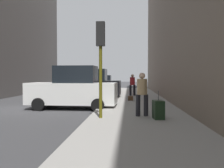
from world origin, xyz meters
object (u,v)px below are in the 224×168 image
(parked_red_hatchback, at_px, (100,85))
(traffic_light, at_px, (101,49))
(pedestrian_in_red_jacket, at_px, (132,84))
(duffel_bag, at_px, (131,98))
(parked_black_suv, at_px, (91,85))
(parked_white_van, at_px, (73,89))
(pedestrian_in_tan_coat, at_px, (142,92))
(rolling_suitcase, at_px, (158,110))
(fire_hydrant, at_px, (113,94))

(parked_red_hatchback, height_order, traffic_light, traffic_light)
(pedestrian_in_red_jacket, bearing_deg, duffel_bag, -92.49)
(parked_black_suv, relative_size, traffic_light, 1.29)
(parked_red_hatchback, height_order, pedestrian_in_red_jacket, pedestrian_in_red_jacket)
(parked_white_van, relative_size, pedestrian_in_tan_coat, 2.73)
(rolling_suitcase, bearing_deg, duffel_bag, 98.18)
(fire_hydrant, xyz_separation_m, pedestrian_in_tan_coat, (1.63, -7.06, 0.61))
(traffic_light, bearing_deg, parked_red_hatchback, 96.77)
(parked_black_suv, height_order, pedestrian_in_tan_coat, parked_black_suv)
(parked_black_suv, distance_m, pedestrian_in_tan_coat, 9.54)
(parked_white_van, relative_size, duffel_bag, 10.61)
(parked_white_van, xyz_separation_m, pedestrian_in_tan_coat, (3.43, -3.07, 0.07))
(traffic_light, height_order, pedestrian_in_tan_coat, traffic_light)
(parked_red_hatchback, xyz_separation_m, traffic_light, (1.85, -15.62, 1.91))
(parked_red_hatchback, bearing_deg, rolling_suitcase, -75.70)
(pedestrian_in_tan_coat, relative_size, rolling_suitcase, 1.64)
(traffic_light, height_order, pedestrian_in_red_jacket, traffic_light)
(parked_white_van, distance_m, parked_black_suv, 5.83)
(parked_black_suv, height_order, fire_hydrant, parked_black_suv)
(parked_white_van, bearing_deg, parked_black_suv, 90.00)
(parked_white_van, distance_m, rolling_suitcase, 5.45)
(fire_hydrant, distance_m, pedestrian_in_red_jacket, 3.52)
(parked_black_suv, bearing_deg, duffel_bag, -41.33)
(duffel_bag, bearing_deg, rolling_suitcase, -81.82)
(traffic_light, bearing_deg, parked_white_van, 117.27)
(fire_hydrant, height_order, traffic_light, traffic_light)
(parked_red_hatchback, xyz_separation_m, rolling_suitcase, (4.00, -15.70, -0.36))
(parked_black_suv, distance_m, traffic_light, 9.76)
(parked_red_hatchback, height_order, fire_hydrant, parked_red_hatchback)
(parked_red_hatchback, height_order, pedestrian_in_tan_coat, pedestrian_in_tan_coat)
(parked_red_hatchback, bearing_deg, parked_white_van, -90.00)
(rolling_suitcase, bearing_deg, pedestrian_in_tan_coat, 133.60)
(parked_white_van, xyz_separation_m, parked_red_hatchback, (0.00, 12.03, -0.18))
(fire_hydrant, distance_m, traffic_light, 7.91)
(parked_black_suv, bearing_deg, rolling_suitcase, -67.17)
(fire_hydrant, bearing_deg, pedestrian_in_tan_coat, -77.02)
(parked_black_suv, relative_size, parked_red_hatchback, 1.10)
(pedestrian_in_tan_coat, xyz_separation_m, rolling_suitcase, (0.57, -0.60, -0.61))
(parked_black_suv, height_order, traffic_light, traffic_light)
(pedestrian_in_tan_coat, height_order, rolling_suitcase, pedestrian_in_tan_coat)
(pedestrian_in_tan_coat, bearing_deg, traffic_light, -161.61)
(fire_hydrant, height_order, rolling_suitcase, rolling_suitcase)
(fire_hydrant, height_order, pedestrian_in_red_jacket, pedestrian_in_red_jacket)
(parked_white_van, height_order, pedestrian_in_tan_coat, parked_white_van)
(parked_red_hatchback, distance_m, pedestrian_in_red_jacket, 5.82)
(parked_black_suv, distance_m, pedestrian_in_red_jacket, 3.46)
(fire_hydrant, xyz_separation_m, rolling_suitcase, (2.20, -7.66, -0.01))
(parked_white_van, relative_size, pedestrian_in_red_jacket, 2.73)
(parked_red_hatchback, bearing_deg, duffel_bag, -71.18)
(fire_hydrant, height_order, duffel_bag, fire_hydrant)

